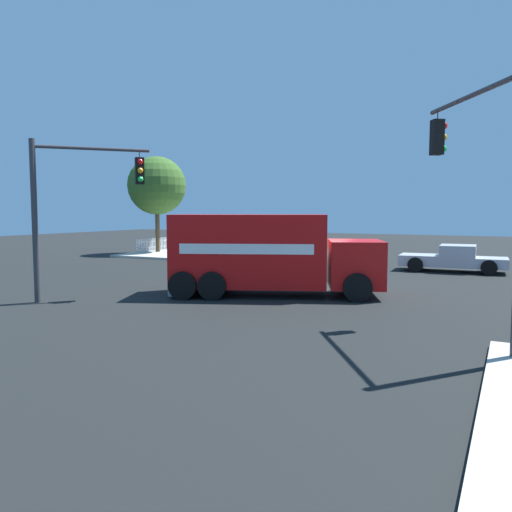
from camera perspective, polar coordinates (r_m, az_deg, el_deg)
The scene contains 10 objects.
ground_plane at distance 21.01m, azimuth 6.63°, elevation -3.52°, with size 100.00×100.00×0.00m, color black.
sidewalk_corner_near at distance 37.08m, azimuth -4.43°, elevation 0.31°, with size 10.53×10.53×0.14m, color #B2ADA0.
delivery_truck at distance 18.89m, azimuth 1.31°, elevation 0.25°, with size 5.26×8.01×2.99m.
traffic_light_primary at distance 18.76m, azimuth -19.63°, elevation 6.32°, with size 3.00×2.75×5.52m.
traffic_light_secondary at distance 12.76m, azimuth 24.34°, elevation 8.86°, with size 3.75×2.44×5.96m.
pickup_silver at distance 28.15m, azimuth 21.19°, elevation -0.17°, with size 2.46×5.29×1.38m.
pedestrian_near_corner at distance 38.86m, azimuth -8.29°, elevation 1.90°, with size 0.45×0.37×1.56m.
pedestrian_crossing at distance 37.29m, azimuth -5.67°, elevation 1.87°, with size 0.37×0.46×1.64m.
picket_fence_run at distance 39.88m, azimuth -10.61°, elevation 1.37°, with size 5.68×0.05×0.95m.
shade_tree_near at distance 38.11m, azimuth -11.01°, elevation 7.70°, with size 4.22×4.22×6.93m.
Camera 1 is at (19.50, 7.19, 3.12)m, focal length 35.84 mm.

